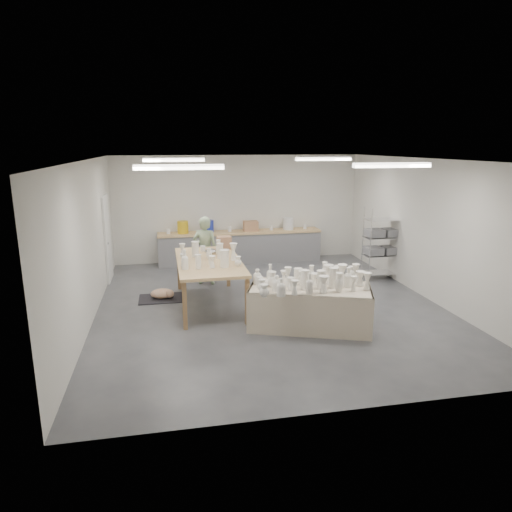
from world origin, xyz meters
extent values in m
plane|color=#424449|center=(0.00, 0.00, 0.00)|extent=(8.00, 8.00, 0.00)
cube|color=white|center=(0.00, 0.00, 2.99)|extent=(7.00, 8.00, 0.02)
cube|color=silver|center=(0.00, 4.00, 1.50)|extent=(7.00, 0.02, 3.00)
cube|color=silver|center=(0.00, -4.00, 1.50)|extent=(7.00, 0.02, 3.00)
cube|color=silver|center=(-3.50, 0.00, 1.50)|extent=(0.02, 8.00, 3.00)
cube|color=silver|center=(3.50, 0.00, 1.50)|extent=(0.02, 8.00, 3.00)
cube|color=white|center=(-3.47, 2.60, 1.05)|extent=(0.05, 0.90, 2.10)
cube|color=white|center=(-1.80, -1.50, 2.94)|extent=(1.40, 0.12, 0.08)
cube|color=white|center=(1.80, -1.50, 2.94)|extent=(1.40, 0.12, 0.08)
cube|color=white|center=(-1.80, 2.00, 2.94)|extent=(1.40, 0.12, 0.08)
cube|color=white|center=(1.80, 2.00, 2.94)|extent=(1.40, 0.12, 0.08)
cube|color=tan|center=(0.00, 3.68, 0.87)|extent=(4.60, 0.60, 0.06)
cube|color=slate|center=(0.00, 3.68, 0.42)|extent=(4.60, 0.55, 0.84)
cylinder|color=gold|center=(-1.60, 3.68, 1.07)|extent=(0.30, 0.30, 0.34)
cylinder|color=#1E2EA5|center=(-0.90, 3.68, 1.07)|extent=(0.30, 0.30, 0.34)
cylinder|color=white|center=(1.40, 3.68, 1.07)|extent=(0.30, 0.30, 0.34)
cube|color=#A2724E|center=(0.30, 3.68, 1.04)|extent=(0.40, 0.30, 0.28)
cylinder|color=white|center=(-2.00, 3.68, 0.97)|extent=(0.10, 0.10, 0.14)
cylinder|color=white|center=(-0.30, 3.68, 0.97)|extent=(0.10, 0.10, 0.14)
cylinder|color=white|center=(0.90, 3.68, 0.97)|extent=(0.10, 0.10, 0.14)
cylinder|color=white|center=(1.90, 3.68, 0.97)|extent=(0.10, 0.10, 0.14)
cylinder|color=silver|center=(2.78, 1.18, 0.90)|extent=(0.02, 0.02, 1.80)
cylinder|color=silver|center=(3.62, 1.18, 0.90)|extent=(0.02, 0.02, 1.80)
cylinder|color=silver|center=(2.78, 1.62, 0.90)|extent=(0.02, 0.02, 1.80)
cylinder|color=silver|center=(3.62, 1.62, 0.90)|extent=(0.02, 0.02, 1.80)
cube|color=silver|center=(3.20, 1.40, 0.15)|extent=(0.88, 0.48, 0.02)
cube|color=silver|center=(3.20, 1.40, 0.60)|extent=(0.88, 0.48, 0.02)
cube|color=silver|center=(3.20, 1.40, 1.05)|extent=(0.88, 0.48, 0.02)
cube|color=silver|center=(3.20, 1.40, 1.50)|extent=(0.88, 0.48, 0.02)
cube|color=slate|center=(2.98, 1.40, 0.72)|extent=(0.38, 0.42, 0.18)
cube|color=slate|center=(3.42, 1.40, 0.72)|extent=(0.38, 0.42, 0.18)
cube|color=slate|center=(2.98, 1.40, 1.17)|extent=(0.38, 0.42, 0.18)
cube|color=slate|center=(3.42, 1.40, 1.17)|extent=(0.38, 0.42, 0.18)
cube|color=olive|center=(0.48, -1.27, 0.33)|extent=(2.12, 1.49, 0.67)
cube|color=beige|center=(0.48, -1.27, 0.75)|extent=(2.41, 1.72, 0.03)
cube|color=beige|center=(0.48, -1.77, 0.38)|extent=(2.07, 0.77, 0.77)
cube|color=beige|center=(0.48, -0.77, 0.38)|extent=(2.07, 0.77, 0.77)
cube|color=tan|center=(-1.22, 0.26, 0.94)|extent=(1.31, 2.59, 0.06)
cube|color=olive|center=(-1.79, -0.96, 0.45)|extent=(0.08, 0.08, 0.91)
cube|color=olive|center=(-0.64, -0.96, 0.45)|extent=(0.08, 0.08, 0.91)
cube|color=olive|center=(-1.79, 1.48, 0.45)|extent=(0.08, 0.08, 0.91)
cube|color=olive|center=(-0.64, 1.48, 0.45)|extent=(0.08, 0.08, 0.91)
ellipsoid|color=silver|center=(-1.12, 0.86, 1.02)|extent=(0.26, 0.26, 0.12)
cylinder|color=#1E2EA5|center=(-0.89, 1.01, 0.98)|extent=(0.26, 0.26, 0.03)
cylinder|color=white|center=(-1.27, 1.12, 1.03)|extent=(0.11, 0.11, 0.12)
cube|color=#A2724E|center=(-0.76, 1.30, 1.11)|extent=(0.32, 0.26, 0.28)
cube|color=black|center=(-2.20, 0.85, 0.01)|extent=(1.00, 0.70, 0.02)
ellipsoid|color=white|center=(-2.20, 0.85, 0.12)|extent=(0.59, 0.50, 0.21)
sphere|color=white|center=(-2.03, 0.74, 0.14)|extent=(0.18, 0.18, 0.18)
imported|color=#92AB84|center=(-1.16, 1.81, 0.82)|extent=(0.69, 0.56, 1.65)
cylinder|color=#B01D19|center=(-1.16, 2.08, 0.27)|extent=(0.37, 0.37, 0.04)
cylinder|color=silver|center=(-1.03, 2.05, 0.13)|extent=(0.02, 0.02, 0.26)
cylinder|color=silver|center=(-1.19, 2.20, 0.13)|extent=(0.02, 0.02, 0.26)
cylinder|color=silver|center=(-1.24, 1.99, 0.13)|extent=(0.02, 0.02, 0.26)
camera|label=1|loc=(-2.03, -8.83, 3.29)|focal=32.00mm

